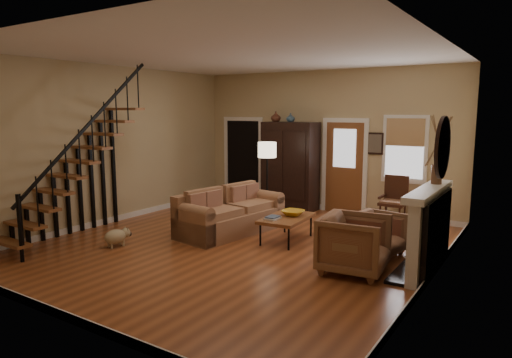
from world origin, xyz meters
The scene contains 15 objects.
room centered at (-0.41, 1.76, 1.51)m, with size 7.00×7.33×3.30m.
staircase centered at (-2.78, -1.30, 1.60)m, with size 0.94×2.80×3.20m, color brown, non-canonical shape.
fireplace centered at (3.13, 0.50, 0.74)m, with size 0.33×1.95×2.30m.
armoire centered at (-0.70, 3.15, 1.05)m, with size 1.30×0.60×2.10m, color black, non-canonical shape.
vase_a centered at (-1.05, 3.05, 2.22)m, with size 0.24×0.24×0.25m, color #4C2619.
vase_b centered at (-0.65, 3.05, 2.21)m, with size 0.20×0.20×0.21m, color #334C60.
sofa centered at (-0.62, 0.61, 0.41)m, with size 0.95×2.20×0.82m, color #946443, non-canonical shape.
coffee_table centered at (0.57, 0.72, 0.23)m, with size 0.69×1.18×0.45m, color brown, non-canonical shape.
bowl centered at (0.62, 0.87, 0.50)m, with size 0.40×0.40×0.10m, color gold.
books centered at (0.45, 0.42, 0.48)m, with size 0.22×0.29×0.05m, color beige, non-canonical shape.
armchair_left centered at (2.21, -0.19, 0.43)m, with size 0.92×0.95×0.86m, color brown.
armchair_right centered at (2.24, 0.80, 0.35)m, with size 0.76×0.78×0.71m, color brown.
floor_lamp centered at (-0.54, 1.83, 0.85)m, with size 0.39×0.39×1.71m, color black, non-canonical shape.
side_chair centered at (1.85, 2.95, 0.51)m, with size 0.54×0.54×1.02m, color #3C1E13, non-canonical shape.
dog centered at (-1.77, -1.26, 0.16)m, with size 0.26×0.44×0.32m, color #C4B186, non-canonical shape.
Camera 1 is at (4.51, -6.42, 2.38)m, focal length 32.00 mm.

